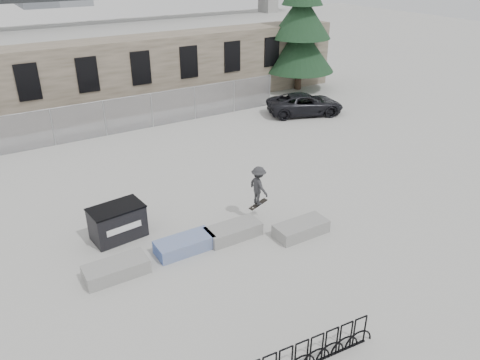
{
  "coord_description": "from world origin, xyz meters",
  "views": [
    {
      "loc": [
        -6.39,
        -12.26,
        9.34
      ],
      "look_at": [
        2.06,
        1.61,
        1.3
      ],
      "focal_mm": 35.0,
      "sensor_mm": 36.0,
      "label": 1
    }
  ],
  "objects_px": {
    "planter_center_left": "(185,244)",
    "planter_center_right": "(233,231)",
    "suv": "(305,104)",
    "spruce_tree": "(301,23)",
    "skateboarder": "(259,186)",
    "dumpster": "(118,222)",
    "bike_rack": "(309,353)",
    "planter_far_left": "(116,269)",
    "planter_offset": "(301,228)"
  },
  "relations": [
    {
      "from": "spruce_tree",
      "to": "planter_offset",
      "type": "bearing_deg",
      "value": -127.33
    },
    {
      "from": "planter_offset",
      "to": "dumpster",
      "type": "distance_m",
      "value": 6.59
    },
    {
      "from": "planter_center_right",
      "to": "skateboarder",
      "type": "distance_m",
      "value": 1.96
    },
    {
      "from": "suv",
      "to": "skateboarder",
      "type": "distance_m",
      "value": 13.23
    },
    {
      "from": "planter_offset",
      "to": "skateboarder",
      "type": "distance_m",
      "value": 2.21
    },
    {
      "from": "spruce_tree",
      "to": "skateboarder",
      "type": "xyz_separation_m",
      "value": [
        -12.78,
        -14.07,
        -3.25
      ]
    },
    {
      "from": "planter_center_right",
      "to": "spruce_tree",
      "type": "bearing_deg",
      "value": 45.85
    },
    {
      "from": "planter_center_right",
      "to": "bike_rack",
      "type": "height_order",
      "value": "bike_rack"
    },
    {
      "from": "planter_far_left",
      "to": "spruce_tree",
      "type": "relative_size",
      "value": 0.17
    },
    {
      "from": "planter_center_right",
      "to": "spruce_tree",
      "type": "height_order",
      "value": "spruce_tree"
    },
    {
      "from": "planter_center_left",
      "to": "dumpster",
      "type": "xyz_separation_m",
      "value": [
        -1.66,
        2.0,
        0.36
      ]
    },
    {
      "from": "planter_far_left",
      "to": "planter_offset",
      "type": "distance_m",
      "value": 6.59
    },
    {
      "from": "suv",
      "to": "skateboarder",
      "type": "relative_size",
      "value": 2.86
    },
    {
      "from": "planter_center_right",
      "to": "planter_offset",
      "type": "distance_m",
      "value": 2.46
    },
    {
      "from": "spruce_tree",
      "to": "skateboarder",
      "type": "relative_size",
      "value": 6.96
    },
    {
      "from": "planter_far_left",
      "to": "skateboarder",
      "type": "relative_size",
      "value": 1.21
    },
    {
      "from": "planter_center_left",
      "to": "bike_rack",
      "type": "relative_size",
      "value": 0.5
    },
    {
      "from": "planter_center_left",
      "to": "dumpster",
      "type": "relative_size",
      "value": 1.01
    },
    {
      "from": "suv",
      "to": "planter_center_right",
      "type": "bearing_deg",
      "value": 151.83
    },
    {
      "from": "planter_far_left",
      "to": "planter_center_left",
      "type": "relative_size",
      "value": 1.0
    },
    {
      "from": "planter_offset",
      "to": "skateboarder",
      "type": "height_order",
      "value": "skateboarder"
    },
    {
      "from": "planter_offset",
      "to": "skateboarder",
      "type": "xyz_separation_m",
      "value": [
        -0.74,
        1.72,
        1.17
      ]
    },
    {
      "from": "spruce_tree",
      "to": "suv",
      "type": "relative_size",
      "value": 2.43
    },
    {
      "from": "planter_center_left",
      "to": "suv",
      "type": "height_order",
      "value": "suv"
    },
    {
      "from": "dumpster",
      "to": "skateboarder",
      "type": "distance_m",
      "value": 5.27
    },
    {
      "from": "dumpster",
      "to": "spruce_tree",
      "type": "relative_size",
      "value": 0.17
    },
    {
      "from": "planter_center_left",
      "to": "suv",
      "type": "xyz_separation_m",
      "value": [
        12.84,
        9.6,
        0.4
      ]
    },
    {
      "from": "planter_center_right",
      "to": "suv",
      "type": "height_order",
      "value": "suv"
    },
    {
      "from": "planter_center_left",
      "to": "planter_center_right",
      "type": "bearing_deg",
      "value": -4.16
    },
    {
      "from": "planter_far_left",
      "to": "dumpster",
      "type": "relative_size",
      "value": 1.01
    },
    {
      "from": "dumpster",
      "to": "skateboarder",
      "type": "bearing_deg",
      "value": -23.34
    },
    {
      "from": "planter_center_left",
      "to": "spruce_tree",
      "type": "relative_size",
      "value": 0.17
    },
    {
      "from": "bike_rack",
      "to": "suv",
      "type": "height_order",
      "value": "suv"
    },
    {
      "from": "dumpster",
      "to": "bike_rack",
      "type": "distance_m",
      "value": 8.4
    },
    {
      "from": "planter_far_left",
      "to": "bike_rack",
      "type": "bearing_deg",
      "value": -63.98
    },
    {
      "from": "dumpster",
      "to": "suv",
      "type": "xyz_separation_m",
      "value": [
        14.5,
        7.59,
        0.04
      ]
    },
    {
      "from": "planter_center_right",
      "to": "bike_rack",
      "type": "bearing_deg",
      "value": -102.98
    },
    {
      "from": "bike_rack",
      "to": "suv",
      "type": "xyz_separation_m",
      "value": [
        12.36,
        15.71,
        0.22
      ]
    },
    {
      "from": "planter_center_left",
      "to": "planter_center_right",
      "type": "height_order",
      "value": "same"
    },
    {
      "from": "planter_far_left",
      "to": "planter_center_right",
      "type": "bearing_deg",
      "value": -0.16
    },
    {
      "from": "planter_center_left",
      "to": "planter_center_right",
      "type": "relative_size",
      "value": 1.0
    },
    {
      "from": "dumpster",
      "to": "bike_rack",
      "type": "relative_size",
      "value": 0.49
    },
    {
      "from": "planter_far_left",
      "to": "suv",
      "type": "distance_m",
      "value": 18.12
    },
    {
      "from": "planter_center_left",
      "to": "dumpster",
      "type": "height_order",
      "value": "dumpster"
    },
    {
      "from": "planter_center_right",
      "to": "bike_rack",
      "type": "relative_size",
      "value": 0.5
    },
    {
      "from": "planter_offset",
      "to": "dumpster",
      "type": "xyz_separation_m",
      "value": [
        -5.71,
        3.27,
        0.36
      ]
    },
    {
      "from": "dumpster",
      "to": "planter_offset",
      "type": "bearing_deg",
      "value": -35.82
    },
    {
      "from": "skateboarder",
      "to": "dumpster",
      "type": "bearing_deg",
      "value": 69.99
    },
    {
      "from": "planter_center_right",
      "to": "suv",
      "type": "bearing_deg",
      "value": 41.55
    },
    {
      "from": "planter_offset",
      "to": "dumpster",
      "type": "height_order",
      "value": "dumpster"
    }
  ]
}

